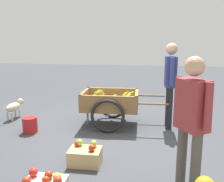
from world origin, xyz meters
name	(u,v)px	position (x,y,z in m)	size (l,w,h in m)	color
ground_plane	(113,132)	(0.00, 0.00, 0.00)	(24.00, 24.00, 0.00)	#3D3F44
fruit_cart	(111,104)	(0.10, -0.37, 0.44)	(1.67, 0.96, 0.71)	olive
vendor_person	(170,78)	(-1.04, -0.41, 0.98)	(0.22, 0.54, 1.64)	black
dog	(14,107)	(2.24, -0.48, 0.27)	(0.23, 0.67, 0.40)	beige
plastic_bucket	(30,125)	(1.53, 0.24, 0.14)	(0.27, 0.27, 0.29)	#B21E1E
apple_crate	(85,155)	(0.21, 1.28, 0.12)	(0.44, 0.32, 0.32)	tan
bystander_person	(191,116)	(-1.08, 1.79, 0.92)	(0.35, 0.49, 1.55)	#4C4742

